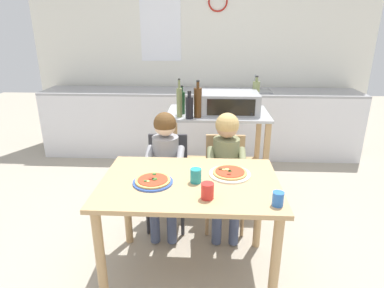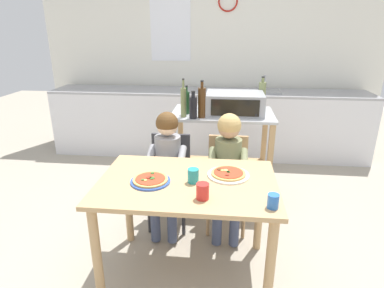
{
  "view_description": "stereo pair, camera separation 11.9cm",
  "coord_description": "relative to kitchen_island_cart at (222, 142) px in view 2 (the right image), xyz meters",
  "views": [
    {
      "loc": [
        0.11,
        -1.92,
        1.71
      ],
      "look_at": [
        0.0,
        0.3,
        0.9
      ],
      "focal_mm": 30.18,
      "sensor_mm": 36.0,
      "label": 1
    },
    {
      "loc": [
        0.23,
        -1.91,
        1.71
      ],
      "look_at": [
        0.0,
        0.3,
        0.9
      ],
      "focal_mm": 30.18,
      "sensor_mm": 36.0,
      "label": 2
    }
  ],
  "objects": [
    {
      "name": "ground_plane",
      "position": [
        -0.21,
        -0.08,
        -0.61
      ],
      "size": [
        11.08,
        11.08,
        0.0
      ],
      "primitive_type": "plane",
      "color": "#A89E8C"
    },
    {
      "name": "bottle_clear_vinegar",
      "position": [
        -0.36,
        -0.2,
        0.45
      ],
      "size": [
        0.05,
        0.05,
        0.36
      ],
      "color": "olive",
      "rests_on": "kitchen_island_cart"
    },
    {
      "name": "drinking_cup_teal",
      "position": [
        -0.17,
        -1.21,
        0.19
      ],
      "size": [
        0.07,
        0.07,
        0.09
      ],
      "primitive_type": "cylinder",
      "color": "teal",
      "rests_on": "dining_table"
    },
    {
      "name": "kitchen_island_cart",
      "position": [
        0.0,
        0.0,
        0.0
      ],
      "size": [
        0.99,
        0.61,
        0.91
      ],
      "color": "#B7BABF",
      "rests_on": "ground"
    },
    {
      "name": "child_in_grey_shirt",
      "position": [
        -0.45,
        -0.66,
        0.06
      ],
      "size": [
        0.32,
        0.42,
        1.04
      ],
      "color": "#424C6B",
      "rests_on": "ground"
    },
    {
      "name": "bottle_slim_sauce",
      "position": [
        0.39,
        0.2,
        0.45
      ],
      "size": [
        0.07,
        0.07,
        0.33
      ],
      "color": "olive",
      "rests_on": "kitchen_island_cart"
    },
    {
      "name": "dining_table",
      "position": [
        -0.21,
        -1.19,
        0.02
      ],
      "size": [
        1.18,
        0.79,
        0.75
      ],
      "color": "tan",
      "rests_on": "ground"
    },
    {
      "name": "kitchen_counter",
      "position": [
        -0.21,
        1.23,
        -0.16
      ],
      "size": [
        4.27,
        0.6,
        1.1
      ],
      "color": "silver",
      "rests_on": "ground"
    },
    {
      "name": "pizza_plate_blue_rimmed",
      "position": [
        -0.45,
        -1.24,
        0.15
      ],
      "size": [
        0.26,
        0.26,
        0.03
      ],
      "color": "#3356B7",
      "rests_on": "dining_table"
    },
    {
      "name": "back_wall_tiled",
      "position": [
        -0.21,
        1.64,
        0.74
      ],
      "size": [
        4.74,
        0.14,
        2.7
      ],
      "color": "white",
      "rests_on": "ground"
    },
    {
      "name": "bottle_brown_beer",
      "position": [
        -0.35,
        -0.08,
        0.42
      ],
      "size": [
        0.06,
        0.06,
        0.27
      ],
      "color": "#1E4723",
      "rests_on": "kitchen_island_cart"
    },
    {
      "name": "child_in_olive_shirt",
      "position": [
        0.06,
        -0.65,
        0.06
      ],
      "size": [
        0.32,
        0.42,
        1.04
      ],
      "color": "#424C6B",
      "rests_on": "ground"
    },
    {
      "name": "bottle_dark_olive_oil",
      "position": [
        -0.27,
        -0.25,
        0.41
      ],
      "size": [
        0.07,
        0.07,
        0.25
      ],
      "color": "black",
      "rests_on": "kitchen_island_cart"
    },
    {
      "name": "drinking_cup_blue",
      "position": [
        0.31,
        -1.48,
        0.18
      ],
      "size": [
        0.07,
        0.07,
        0.08
      ],
      "primitive_type": "cylinder",
      "color": "blue",
      "rests_on": "dining_table"
    },
    {
      "name": "dining_chair_right",
      "position": [
        0.06,
        -0.53,
        -0.13
      ],
      "size": [
        0.36,
        0.36,
        0.81
      ],
      "color": "tan",
      "rests_on": "ground"
    },
    {
      "name": "dining_chair_left",
      "position": [
        -0.45,
        -0.54,
        -0.13
      ],
      "size": [
        0.36,
        0.36,
        0.81
      ],
      "color": "#333338",
      "rests_on": "ground"
    },
    {
      "name": "pizza_plate_white",
      "position": [
        0.06,
        -1.09,
        0.15
      ],
      "size": [
        0.29,
        0.29,
        0.03
      ],
      "color": "white",
      "rests_on": "dining_table"
    },
    {
      "name": "toaster_oven",
      "position": [
        0.11,
        -0.02,
        0.41
      ],
      "size": [
        0.55,
        0.4,
        0.2
      ],
      "color": "#999BA0",
      "rests_on": "kitchen_island_cart"
    },
    {
      "name": "drinking_cup_red",
      "position": [
        -0.09,
        -1.42,
        0.19
      ],
      "size": [
        0.08,
        0.08,
        0.1
      ],
      "primitive_type": "cylinder",
      "color": "red",
      "rests_on": "dining_table"
    },
    {
      "name": "bottle_squat_spirits",
      "position": [
        -0.19,
        -0.2,
        0.45
      ],
      "size": [
        0.07,
        0.07,
        0.34
      ],
      "color": "#4C2D14",
      "rests_on": "kitchen_island_cart"
    }
  ]
}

